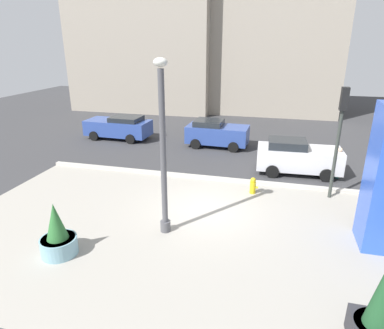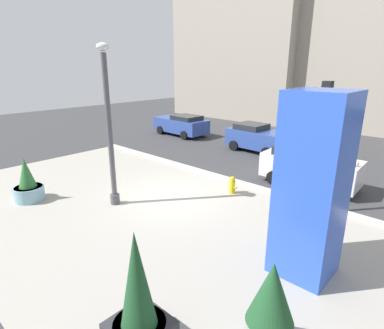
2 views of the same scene
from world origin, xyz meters
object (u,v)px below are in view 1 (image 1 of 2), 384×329
potted_plant_near_left (382,311)px  fire_hydrant (253,186)px  lamp_post (163,154)px  car_far_lane (217,133)px  pedestrian_on_sidewalk (338,161)px  car_passing_lane (119,127)px  traffic_light_far_side (340,126)px  car_curb_east (297,157)px  potted_plant_near_right (58,236)px

potted_plant_near_left → fire_hydrant: size_ratio=3.41×
lamp_post → car_far_lane: bearing=90.7°
pedestrian_on_sidewalk → car_passing_lane: bearing=163.8°
lamp_post → potted_plant_near_left: (5.98, -3.48, -1.87)m
potted_plant_near_left → traffic_light_far_side: bearing=89.9°
traffic_light_far_side → pedestrian_on_sidewalk: bearing=76.2°
lamp_post → car_curb_east: lamp_post is taller
potted_plant_near_left → car_far_lane: bearing=113.4°
traffic_light_far_side → pedestrian_on_sidewalk: 3.42m
traffic_light_far_side → pedestrian_on_sidewalk: (0.61, 2.46, -2.29)m
potted_plant_near_left → potted_plant_near_right: (-8.80, 1.35, -0.36)m
fire_hydrant → car_far_lane: size_ratio=0.19×
traffic_light_far_side → car_curb_east: 3.71m
car_curb_east → car_passing_lane: size_ratio=0.93×
car_curb_east → pedestrian_on_sidewalk: bearing=-4.3°
lamp_post → car_passing_lane: size_ratio=1.32×
lamp_post → potted_plant_near_right: lamp_post is taller
car_curb_east → potted_plant_near_left: bearing=-82.9°
potted_plant_near_right → fire_hydrant: (5.55, 6.09, -0.28)m
fire_hydrant → car_passing_lane: (-9.72, 6.83, 0.46)m
fire_hydrant → traffic_light_far_side: traffic_light_far_side is taller
traffic_light_far_side → car_curb_east: bearing=117.0°
car_far_lane → pedestrian_on_sidewalk: car_far_lane is taller
car_curb_east → car_passing_lane: (-11.65, 3.79, -0.05)m
potted_plant_near_left → car_far_lane: (-6.11, 14.14, -0.15)m
fire_hydrant → pedestrian_on_sidewalk: (3.87, 2.89, 0.49)m
potted_plant_near_right → car_curb_east: bearing=50.6°
potted_plant_near_left → fire_hydrant: 8.15m
fire_hydrant → car_curb_east: 3.63m
pedestrian_on_sidewalk → potted_plant_near_right: bearing=-136.4°
traffic_light_far_side → car_far_lane: size_ratio=1.20×
fire_hydrant → car_curb_east: car_curb_east is taller
car_far_lane → car_curb_east: bearing=-37.3°
potted_plant_near_right → fire_hydrant: potted_plant_near_right is taller
traffic_light_far_side → lamp_post: bearing=-143.8°
traffic_light_far_side → potted_plant_near_left: bearing=-90.1°
lamp_post → traffic_light_far_side: lamp_post is taller
lamp_post → fire_hydrant: size_ratio=7.89×
car_curb_east → car_passing_lane: bearing=162.0°
fire_hydrant → car_curb_east: size_ratio=0.18×
car_curb_east → car_far_lane: size_ratio=1.06×
car_far_lane → potted_plant_near_right: bearing=-101.9°
car_curb_east → potted_plant_near_right: bearing=-129.4°
car_passing_lane → potted_plant_near_left: bearing=-47.8°
potted_plant_near_right → pedestrian_on_sidewalk: potted_plant_near_right is taller
lamp_post → car_far_lane: (-0.13, 10.66, -2.02)m
fire_hydrant → pedestrian_on_sidewalk: pedestrian_on_sidewalk is taller
potted_plant_near_right → car_far_lane: bearing=78.1°
potted_plant_near_right → pedestrian_on_sidewalk: (9.42, 8.98, 0.21)m
potted_plant_near_left → potted_plant_near_right: potted_plant_near_left is taller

